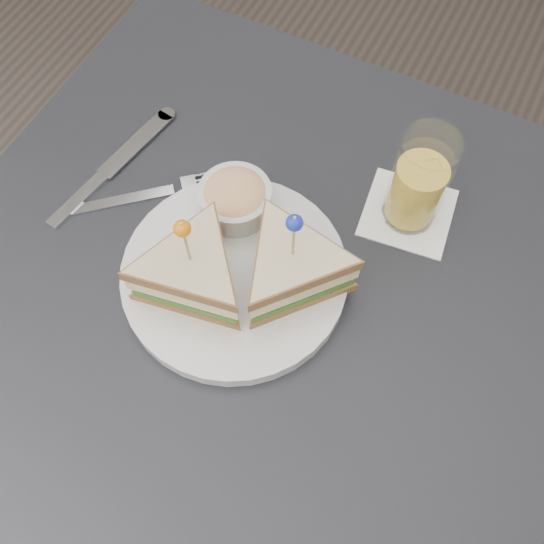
{
  "coord_description": "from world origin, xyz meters",
  "views": [
    {
      "loc": [
        0.15,
        -0.26,
        1.39
      ],
      "look_at": [
        0.01,
        0.01,
        0.8
      ],
      "focal_mm": 40.0,
      "sensor_mm": 36.0,
      "label": 1
    }
  ],
  "objects": [
    {
      "name": "drink_set",
      "position": [
        0.11,
        0.18,
        0.81
      ],
      "size": [
        0.12,
        0.12,
        0.14
      ],
      "rotation": [
        0.0,
        0.0,
        0.12
      ],
      "color": "white",
      "rests_on": "table"
    },
    {
      "name": "plate_meal",
      "position": [
        -0.03,
        0.01,
        0.79
      ],
      "size": [
        0.34,
        0.34,
        0.16
      ],
      "rotation": [
        0.0,
        0.0,
        -0.35
      ],
      "color": "silver",
      "rests_on": "table"
    },
    {
      "name": "cutlery_knife",
      "position": [
        -0.26,
        0.07,
        0.75
      ],
      "size": [
        0.06,
        0.23,
        0.01
      ],
      "rotation": [
        0.0,
        0.0,
        -0.16
      ],
      "color": "silver",
      "rests_on": "table"
    },
    {
      "name": "ground_plane",
      "position": [
        0.0,
        0.0,
        0.0
      ],
      "size": [
        3.5,
        3.5,
        0.0
      ],
      "primitive_type": "plane",
      "color": "#3F3833"
    },
    {
      "name": "cutlery_fork",
      "position": [
        -0.18,
        0.07,
        0.75
      ],
      "size": [
        0.17,
        0.15,
        0.01
      ],
      "rotation": [
        0.0,
        0.0,
        -0.85
      ],
      "color": "#B7BBC2",
      "rests_on": "table"
    },
    {
      "name": "table",
      "position": [
        0.0,
        0.0,
        0.67
      ],
      "size": [
        0.8,
        0.8,
        0.75
      ],
      "color": "black",
      "rests_on": "ground"
    }
  ]
}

